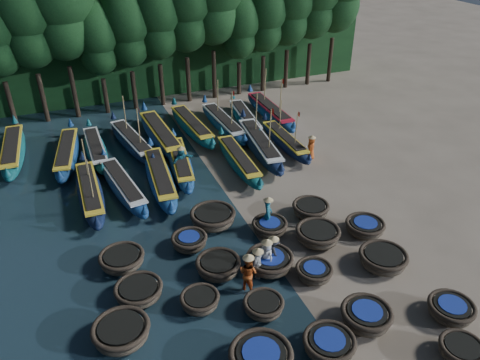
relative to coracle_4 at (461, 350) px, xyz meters
name	(u,v)px	position (x,y,z in m)	size (l,w,h in m)	color
ground	(260,241)	(-4.03, 9.22, -0.39)	(120.00, 120.00, 0.00)	gray
foliage_wall	(147,35)	(-4.03, 32.72, 4.61)	(40.00, 3.00, 10.00)	black
coracle_4	(461,350)	(0.00, 0.00, 0.00)	(1.76, 1.76, 0.68)	brown
coracle_6	(261,358)	(-7.05, 2.42, 0.10)	(2.85, 2.85, 0.84)	brown
coracle_7	(329,344)	(-4.40, 2.08, 0.02)	(2.14, 2.14, 0.70)	brown
coracle_8	(366,316)	(-2.33, 2.67, 0.08)	(2.42, 2.42, 0.80)	brown
coracle_9	(451,309)	(1.13, 1.72, 0.02)	(1.99, 1.99, 0.70)	brown
coracle_10	(121,332)	(-11.52, 5.55, 0.07)	(2.59, 2.59, 0.80)	brown
coracle_11	(200,301)	(-8.19, 6.05, 0.00)	(1.75, 1.75, 0.67)	brown
coracle_12	(264,306)	(-5.85, 4.80, -0.01)	(1.71, 1.71, 0.66)	brown
coracle_13	(314,272)	(-2.89, 5.80, 0.00)	(1.71, 1.71, 0.66)	brown
coracle_14	(383,259)	(0.48, 5.32, 0.06)	(2.49, 2.49, 0.78)	brown
coracle_15	(139,291)	(-10.43, 7.56, 0.01)	(2.57, 2.57, 0.69)	brown
coracle_16	(218,266)	(-6.77, 7.72, 0.07)	(2.42, 2.42, 0.79)	brown
coracle_17	(270,261)	(-4.46, 7.16, 0.04)	(2.64, 2.64, 0.75)	brown
coracle_18	(318,235)	(-1.38, 8.06, 0.06)	(2.38, 2.38, 0.79)	brown
coracle_19	(365,227)	(1.23, 7.79, 0.01)	(2.36, 2.36, 0.69)	brown
coracle_20	(122,259)	(-10.74, 9.90, 0.02)	(2.14, 2.14, 0.72)	brown
coracle_21	(189,241)	(-7.44, 10.01, 0.03)	(1.80, 1.80, 0.72)	brown
coracle_22	(213,217)	(-5.74, 11.39, 0.10)	(2.43, 2.43, 0.85)	brown
coracle_23	(270,227)	(-3.28, 9.64, 0.01)	(2.07, 2.07, 0.69)	brown
coracle_24	(311,209)	(-0.60, 10.16, 0.06)	(2.03, 2.03, 0.78)	brown
long_boat_2	(90,192)	(-11.40, 16.31, 0.14)	(1.46, 7.89, 3.35)	#10193B
long_boat_3	(123,186)	(-9.54, 16.32, 0.13)	(2.42, 7.67, 1.36)	navy
long_boat_4	(160,177)	(-7.32, 16.41, 0.17)	(2.12, 8.30, 1.46)	navy
long_boat_5	(180,163)	(-5.68, 17.75, 0.13)	(2.43, 7.61, 1.35)	navy
long_boat_6	(239,160)	(-2.13, 16.71, 0.13)	(1.67, 7.74, 1.36)	#0D494D
long_boat_7	(260,144)	(-0.02, 18.10, 0.21)	(2.59, 8.86, 3.79)	#10193B
long_boat_8	(285,141)	(1.90, 18.15, 0.10)	(1.39, 7.30, 3.10)	#10193B
long_boat_9	(13,150)	(-15.50, 23.49, 0.19)	(1.86, 8.58, 1.51)	#0D494D
long_boat_10	(67,153)	(-12.22, 21.85, 0.15)	(2.65, 7.93, 1.41)	navy
long_boat_11	(96,149)	(-10.38, 21.82, 0.11)	(1.32, 7.49, 1.32)	#0D494D
long_boat_12	(132,141)	(-7.92, 21.96, 0.16)	(2.67, 8.04, 3.46)	#10193B
long_boat_13	(161,135)	(-5.88, 22.08, 0.23)	(2.01, 9.17, 1.62)	navy
long_boat_14	(192,126)	(-3.35, 22.89, 0.17)	(1.94, 8.37, 1.48)	#0D494D
long_boat_15	(223,123)	(-1.04, 22.55, 0.17)	(1.68, 8.23, 3.49)	navy
long_boat_16	(245,118)	(0.86, 22.80, 0.13)	(2.23, 7.68, 1.36)	#0D494D
long_boat_17	(270,111)	(3.14, 23.22, 0.19)	(1.58, 8.56, 3.64)	navy
fisherman_0	(267,255)	(-4.63, 7.15, 0.49)	(0.71, 0.91, 1.84)	beige
fisherman_1	(268,212)	(-3.21, 10.04, 0.61)	(0.70, 0.79, 2.01)	#175261
fisherman_2	(248,272)	(-5.88, 6.33, 0.55)	(1.04, 1.10, 2.00)	#AF4617
fisherman_3	(273,250)	(-4.18, 7.40, 0.42)	(0.67, 1.04, 1.72)	black
fisherman_4	(258,263)	(-5.20, 6.86, 0.45)	(0.93, 0.85, 1.72)	beige
fisherman_5	(182,159)	(-5.65, 17.48, 0.50)	(1.65, 1.07, 1.90)	#175261
fisherman_6	(311,147)	(2.69, 15.94, 0.49)	(0.91, 0.94, 1.83)	#AF4617
tree_3	(24,14)	(-13.13, 29.22, 7.61)	(4.92, 4.92, 11.60)	black
tree_4	(57,2)	(-10.83, 29.22, 8.28)	(5.34, 5.34, 12.58)	black
tree_5	(97,38)	(-8.53, 29.22, 5.58)	(3.68, 3.68, 8.68)	black
tree_6	(126,26)	(-6.23, 29.22, 6.26)	(4.09, 4.09, 9.65)	black
tree_7	(156,14)	(-3.93, 29.22, 6.93)	(4.51, 4.51, 10.63)	black
tree_8	(184,3)	(-1.63, 29.22, 7.61)	(4.92, 4.92, 11.60)	black
tree_10	(239,25)	(2.97, 29.22, 5.58)	(3.68, 3.68, 8.68)	black
tree_11	(264,14)	(5.27, 29.22, 6.26)	(4.09, 4.09, 9.65)	black
tree_12	(289,4)	(7.57, 29.22, 6.93)	(4.51, 4.51, 10.63)	black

